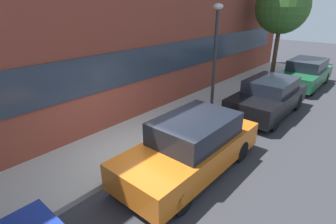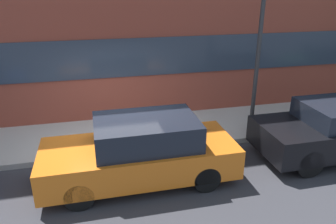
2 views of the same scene
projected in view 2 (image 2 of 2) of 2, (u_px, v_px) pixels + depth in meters
name	position (u px, v px, depth m)	size (l,w,h in m)	color
ground_plane	(118.00, 158.00, 7.95)	(56.00, 56.00, 0.00)	#333338
sidewalk_strip	(114.00, 136.00, 8.93)	(28.00, 2.22, 0.14)	#B2AFA8
parked_car_orange	(141.00, 151.00, 6.84)	(4.02, 1.62, 1.39)	#D16619
lamp_post	(259.00, 44.00, 8.22)	(0.32, 0.32, 3.73)	#2D2D30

